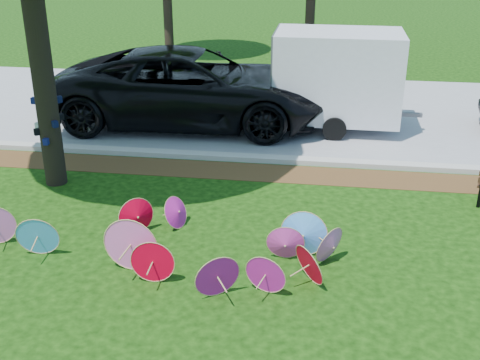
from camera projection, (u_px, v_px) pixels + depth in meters
The scene contains 7 objects.
ground at pixel (190, 283), 9.28m from camera, with size 90.00×90.00×0.00m, color black.
mulch_strip at pixel (234, 171), 13.36m from camera, with size 90.00×1.00×0.01m, color #472D16.
curb at pixel (238, 157), 13.98m from camera, with size 90.00×0.30×0.12m, color #B7B5AD.
street at pixel (258, 108), 17.76m from camera, with size 90.00×8.00×0.01m, color gray.
parasol_pile at pixel (182, 243), 9.67m from camera, with size 6.37×2.67×0.91m.
black_van at pixel (192, 87), 16.09m from camera, with size 3.35×7.26×2.02m, color black.
cargo_trailer at pixel (337, 75), 15.60m from camera, with size 3.21×2.03×2.85m, color silver.
Camera 1 is at (1.89, -7.68, 5.17)m, focal length 45.00 mm.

